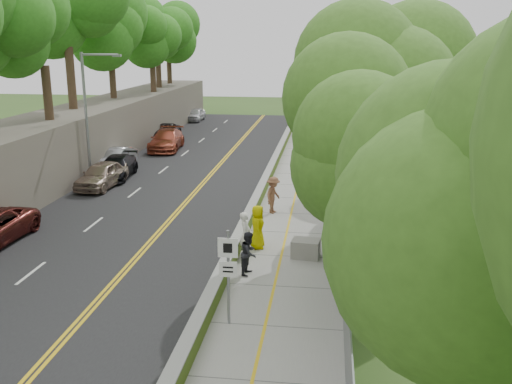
{
  "coord_description": "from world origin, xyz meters",
  "views": [
    {
      "loc": [
        3.97,
        -19.06,
        8.73
      ],
      "look_at": [
        0.5,
        8.0,
        1.4
      ],
      "focal_mm": 40.0,
      "sensor_mm": 36.0,
      "label": 1
    }
  ],
  "objects_px": {
    "streetlight": "(89,109)",
    "person_far": "(311,156)",
    "signpost": "(228,267)",
    "construction_barrel": "(332,164)",
    "concrete_block": "(306,248)",
    "painter_0": "(258,227)"
  },
  "relations": [
    {
      "from": "signpost",
      "to": "person_far",
      "type": "xyz_separation_m",
      "value": [
        1.75,
        23.31,
        -1.13
      ]
    },
    {
      "from": "concrete_block",
      "to": "painter_0",
      "type": "height_order",
      "value": "painter_0"
    },
    {
      "from": "streetlight",
      "to": "construction_barrel",
      "type": "distance_m",
      "value": 16.23
    },
    {
      "from": "streetlight",
      "to": "person_far",
      "type": "distance_m",
      "value": 15.17
    },
    {
      "from": "streetlight",
      "to": "person_far",
      "type": "xyz_separation_m",
      "value": [
        13.26,
        6.3,
        -3.8
      ]
    },
    {
      "from": "streetlight",
      "to": "signpost",
      "type": "height_order",
      "value": "streetlight"
    },
    {
      "from": "construction_barrel",
      "to": "concrete_block",
      "type": "xyz_separation_m",
      "value": [
        -1.1,
        -16.29,
        -0.05
      ]
    },
    {
      "from": "signpost",
      "to": "concrete_block",
      "type": "distance_m",
      "value": 6.57
    },
    {
      "from": "concrete_block",
      "to": "construction_barrel",
      "type": "bearing_deg",
      "value": 86.14
    },
    {
      "from": "construction_barrel",
      "to": "streetlight",
      "type": "bearing_deg",
      "value": -160.27
    },
    {
      "from": "signpost",
      "to": "concrete_block",
      "type": "xyz_separation_m",
      "value": [
        2.15,
        6.02,
        -1.54
      ]
    },
    {
      "from": "streetlight",
      "to": "construction_barrel",
      "type": "relative_size",
      "value": 9.46
    },
    {
      "from": "construction_barrel",
      "to": "person_far",
      "type": "height_order",
      "value": "person_far"
    },
    {
      "from": "signpost",
      "to": "construction_barrel",
      "type": "distance_m",
      "value": 22.59
    },
    {
      "from": "signpost",
      "to": "person_far",
      "type": "distance_m",
      "value": 23.4
    },
    {
      "from": "signpost",
      "to": "person_far",
      "type": "relative_size",
      "value": 1.97
    },
    {
      "from": "streetlight",
      "to": "signpost",
      "type": "relative_size",
      "value": 2.58
    },
    {
      "from": "construction_barrel",
      "to": "painter_0",
      "type": "height_order",
      "value": "painter_0"
    },
    {
      "from": "painter_0",
      "to": "signpost",
      "type": "bearing_deg",
      "value": 168.97
    },
    {
      "from": "construction_barrel",
      "to": "concrete_block",
      "type": "bearing_deg",
      "value": -93.86
    },
    {
      "from": "concrete_block",
      "to": "person_far",
      "type": "xyz_separation_m",
      "value": [
        -0.4,
        17.3,
        0.41
      ]
    },
    {
      "from": "painter_0",
      "to": "person_far",
      "type": "relative_size",
      "value": 1.2
    }
  ]
}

